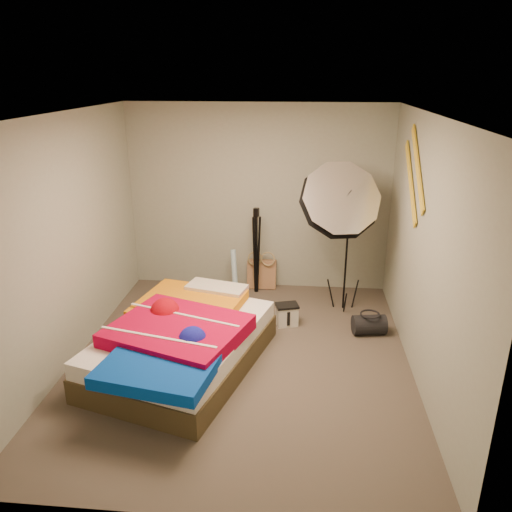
# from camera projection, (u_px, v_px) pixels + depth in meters

# --- Properties ---
(floor) EXTENTS (4.00, 4.00, 0.00)m
(floor) POSITION_uv_depth(u_px,v_px,m) (241.00, 360.00, 5.26)
(floor) COLOR brown
(floor) RESTS_ON ground
(ceiling) EXTENTS (4.00, 4.00, 0.00)m
(ceiling) POSITION_uv_depth(u_px,v_px,m) (238.00, 115.00, 4.39)
(ceiling) COLOR silver
(ceiling) RESTS_ON wall_back
(wall_back) EXTENTS (3.50, 0.00, 3.50)m
(wall_back) POSITION_uv_depth(u_px,v_px,m) (258.00, 199.00, 6.70)
(wall_back) COLOR gray
(wall_back) RESTS_ON floor
(wall_front) EXTENTS (3.50, 0.00, 3.50)m
(wall_front) POSITION_uv_depth(u_px,v_px,m) (199.00, 359.00, 2.96)
(wall_front) COLOR gray
(wall_front) RESTS_ON floor
(wall_left) EXTENTS (0.00, 4.00, 4.00)m
(wall_left) POSITION_uv_depth(u_px,v_px,m) (66.00, 243.00, 4.98)
(wall_left) COLOR gray
(wall_left) RESTS_ON floor
(wall_right) EXTENTS (0.00, 4.00, 4.00)m
(wall_right) POSITION_uv_depth(u_px,v_px,m) (425.00, 254.00, 4.68)
(wall_right) COLOR gray
(wall_right) RESTS_ON floor
(tote_bag) EXTENTS (0.40, 0.18, 0.41)m
(tote_bag) POSITION_uv_depth(u_px,v_px,m) (262.00, 274.00, 6.96)
(tote_bag) COLOR #AC7E58
(tote_bag) RESTS_ON floor
(wrapping_roll) EXTENTS (0.14, 0.19, 0.63)m
(wrapping_roll) POSITION_uv_depth(u_px,v_px,m) (234.00, 273.00, 6.71)
(wrapping_roll) COLOR #61A5C8
(wrapping_roll) RESTS_ON floor
(camera_case) EXTENTS (0.28, 0.23, 0.24)m
(camera_case) POSITION_uv_depth(u_px,v_px,m) (287.00, 315.00, 5.95)
(camera_case) COLOR silver
(camera_case) RESTS_ON floor
(duffel_bag) EXTENTS (0.41, 0.28, 0.23)m
(duffel_bag) POSITION_uv_depth(u_px,v_px,m) (369.00, 325.00, 5.75)
(duffel_bag) COLOR black
(duffel_bag) RESTS_ON floor
(wall_stripe_upper) EXTENTS (0.02, 0.91, 0.78)m
(wall_stripe_upper) POSITION_uv_depth(u_px,v_px,m) (418.00, 168.00, 5.00)
(wall_stripe_upper) COLOR gold
(wall_stripe_upper) RESTS_ON wall_right
(wall_stripe_lower) EXTENTS (0.02, 0.91, 0.78)m
(wall_stripe_lower) POSITION_uv_depth(u_px,v_px,m) (411.00, 182.00, 5.30)
(wall_stripe_lower) COLOR gold
(wall_stripe_lower) RESTS_ON wall_right
(bed) EXTENTS (1.83, 2.32, 0.57)m
(bed) POSITION_uv_depth(u_px,v_px,m) (182.00, 342.00, 5.06)
(bed) COLOR #493C24
(bed) RESTS_ON floor
(photo_umbrella) EXTENTS (1.12, 0.79, 2.00)m
(photo_umbrella) POSITION_uv_depth(u_px,v_px,m) (339.00, 202.00, 5.80)
(photo_umbrella) COLOR black
(photo_umbrella) RESTS_ON floor
(camera_tripod) EXTENTS (0.08, 0.08, 1.19)m
(camera_tripod) POSITION_uv_depth(u_px,v_px,m) (256.00, 245.00, 6.66)
(camera_tripod) COLOR black
(camera_tripod) RESTS_ON floor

